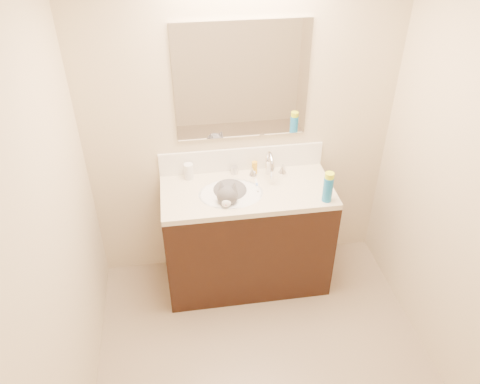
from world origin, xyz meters
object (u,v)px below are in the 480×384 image
object	(u,v)px
vanity_cabinet	(247,239)
pill_bottle	(189,171)
faucet	(269,167)
spray_can	(328,189)
cat	(230,196)
basin	(231,202)
silver_jar	(234,170)
amber_bottle	(254,168)

from	to	relation	value
vanity_cabinet	pill_bottle	bearing A→B (deg)	152.51
faucet	spray_can	bearing A→B (deg)	-46.46
cat	basin	bearing A→B (deg)	-58.05
faucet	silver_jar	bearing A→B (deg)	161.38
faucet	pill_bottle	xyz separation A→B (m)	(-0.57, 0.07, -0.03)
amber_bottle	silver_jar	bearing A→B (deg)	169.68
pill_bottle	amber_bottle	world-z (taller)	pill_bottle
faucet	pill_bottle	distance (m)	0.58
vanity_cabinet	spray_can	distance (m)	0.77
vanity_cabinet	spray_can	world-z (taller)	spray_can
vanity_cabinet	cat	xyz separation A→B (m)	(-0.13, -0.01, 0.42)
pill_bottle	spray_can	distance (m)	0.99
vanity_cabinet	faucet	size ratio (longest dim) A/B	4.29
amber_bottle	cat	bearing A→B (deg)	-135.84
cat	spray_can	bearing A→B (deg)	-2.78
faucet	cat	distance (m)	0.36
cat	spray_can	xyz separation A→B (m)	(0.63, -0.19, 0.12)
pill_bottle	silver_jar	bearing A→B (deg)	2.49
vanity_cabinet	silver_jar	world-z (taller)	silver_jar
basin	amber_bottle	distance (m)	0.32
basin	faucet	bearing A→B (deg)	29.12
faucet	amber_bottle	world-z (taller)	faucet
cat	silver_jar	distance (m)	0.25
faucet	spray_can	size ratio (longest dim) A/B	1.55
basin	spray_can	distance (m)	0.67
vanity_cabinet	cat	size ratio (longest dim) A/B	2.93
vanity_cabinet	basin	distance (m)	0.40
faucet	amber_bottle	size ratio (longest dim) A/B	2.78
cat	amber_bottle	world-z (taller)	cat
pill_bottle	spray_can	world-z (taller)	spray_can
cat	silver_jar	size ratio (longest dim) A/B	7.00
basin	faucet	xyz separation A→B (m)	(0.30, 0.17, 0.16)
pill_bottle	faucet	bearing A→B (deg)	-6.65
basin	amber_bottle	xyz separation A→B (m)	(0.20, 0.22, 0.12)
cat	silver_jar	world-z (taller)	cat
basin	faucet	world-z (taller)	faucet
silver_jar	spray_can	world-z (taller)	spray_can
spray_can	amber_bottle	bearing A→B (deg)	136.73
faucet	silver_jar	size ratio (longest dim) A/B	4.79
vanity_cabinet	spray_can	xyz separation A→B (m)	(0.51, -0.20, 0.54)
vanity_cabinet	amber_bottle	size ratio (longest dim) A/B	11.90
cat	faucet	bearing A→B (deg)	40.17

